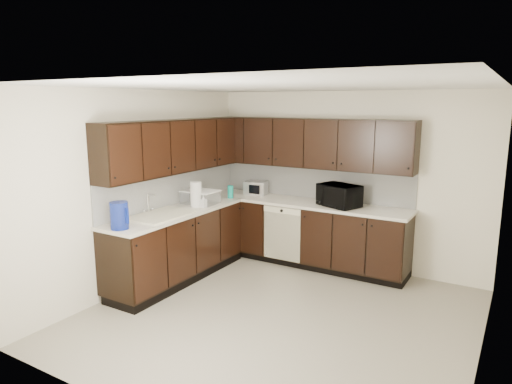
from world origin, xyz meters
TOP-DOWN VIEW (x-y plane):
  - floor at (0.00, 0.00)m, footprint 4.00×4.00m
  - ceiling at (0.00, 0.00)m, footprint 4.00×4.00m
  - wall_back at (0.00, 2.00)m, footprint 4.00×0.02m
  - wall_left at (-2.00, 0.00)m, footprint 0.02×4.00m
  - wall_right at (2.00, 0.00)m, footprint 0.02×4.00m
  - wall_front at (0.00, -2.00)m, footprint 4.00×0.02m
  - lower_cabinets at (-1.01, 1.11)m, footprint 3.00×2.80m
  - countertop at (-1.01, 1.11)m, footprint 3.03×2.83m
  - backsplash at (-1.22, 1.32)m, footprint 3.00×2.80m
  - upper_cabinets at (-1.10, 1.20)m, footprint 3.00×2.80m
  - dishwasher at (-0.70, 1.41)m, footprint 0.58×0.04m
  - sink at (-1.68, -0.01)m, footprint 0.54×0.82m
  - microwave at (0.04, 1.64)m, footprint 0.64×0.54m
  - soap_bottle_a at (-1.51, 0.65)m, footprint 0.08×0.08m
  - soap_bottle_b at (-1.87, 1.00)m, footprint 0.10×0.10m
  - toaster_oven at (-1.35, 1.78)m, footprint 0.37×0.30m
  - storage_bin at (-1.70, 0.82)m, footprint 0.49×0.38m
  - blue_pitcher at (-1.66, -0.70)m, footprint 0.22×0.22m
  - teal_tumbler at (-1.54, 1.35)m, footprint 0.09×0.09m
  - paper_towel_roll at (-1.63, 0.64)m, footprint 0.20×0.20m

SIDE VIEW (x-z plane):
  - floor at x=0.00m, z-range 0.00..0.00m
  - lower_cabinets at x=-1.01m, z-range -0.04..0.86m
  - dishwasher at x=-0.70m, z-range 0.16..0.94m
  - sink at x=-1.68m, z-range 0.67..1.09m
  - countertop at x=-1.01m, z-range 0.90..0.94m
  - soap_bottle_a at x=-1.51m, z-range 0.94..1.11m
  - storage_bin at x=-1.70m, z-range 0.94..1.12m
  - teal_tumbler at x=-1.54m, z-range 0.94..1.13m
  - toaster_oven at x=-1.35m, z-range 0.94..1.15m
  - soap_bottle_b at x=-1.87m, z-range 0.94..1.15m
  - microwave at x=0.04m, z-range 0.94..1.24m
  - blue_pitcher at x=-1.66m, z-range 0.94..1.25m
  - paper_towel_roll at x=-1.63m, z-range 0.94..1.28m
  - backsplash at x=-1.22m, z-range 0.94..1.42m
  - wall_back at x=0.00m, z-range 0.00..2.50m
  - wall_left at x=-2.00m, z-range 0.00..2.50m
  - wall_right at x=2.00m, z-range 0.00..2.50m
  - wall_front at x=0.00m, z-range 0.00..2.50m
  - upper_cabinets at x=-1.10m, z-range 1.42..2.12m
  - ceiling at x=0.00m, z-range 2.50..2.50m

